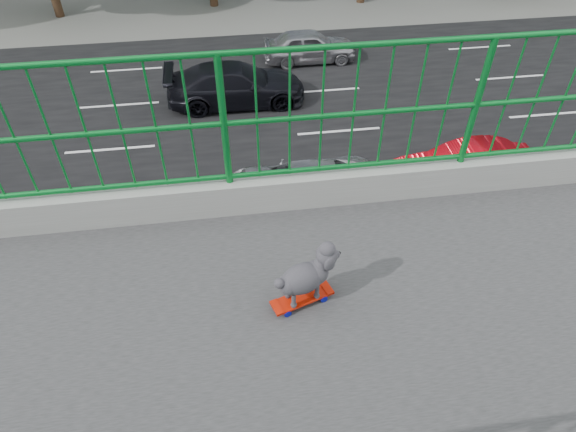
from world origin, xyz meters
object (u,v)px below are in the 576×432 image
Objects in this scene: car_1 at (466,172)px; car_6 at (299,189)px; car_4 at (309,46)px; skateboard at (302,298)px; car_0 at (125,293)px; poodle at (306,275)px; car_3 at (236,85)px.

car_6 is (0.00, -5.07, -0.08)m from car_1.
skateboard is at bearing 169.30° from car_4.
car_0 is 14.42m from car_4.
poodle is (-0.01, 0.03, 0.24)m from skateboard.
car_3 is at bearing 133.25° from car_4.
skateboard reaches higher than car_6.
skateboard is 0.10× the size of car_6.
car_4 is at bearing 151.13° from skateboard.
skateboard is 0.12× the size of car_4.
car_6 is at bearing 124.59° from car_0.
poodle is 19.93m from car_4.
car_6 is at bearing -90.00° from car_1.
car_3 is (-6.40, -6.48, 0.02)m from car_1.
poodle is at bearing 29.12° from car_0.
car_1 is 0.94× the size of car_6.
car_0 is at bearing 152.60° from car_4.
car_3 is 6.55m from car_6.
car_1 is at bearing -162.21° from car_4.
poodle is at bearing 90.00° from skateboard.
car_4 is (-3.20, 3.40, -0.08)m from car_3.
car_0 is 0.75× the size of car_3.
poodle is 0.12× the size of car_4.
car_3 reaches higher than car_1.
poodle reaches higher than car_1.
skateboard is 0.12× the size of car_0.
car_4 is (-12.80, 6.63, 0.02)m from car_0.
car_3 is (-15.29, 0.09, -6.29)m from skateboard.
skateboard is 16.53m from car_3.
skateboard is 19.86m from car_4.
car_0 is at bearing 161.39° from car_3.
skateboard is 11.04m from car_6.
poodle is at bearing 169.37° from car_4.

